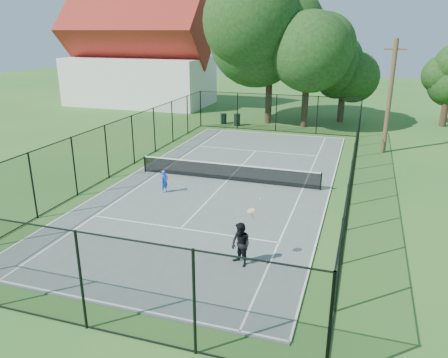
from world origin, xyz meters
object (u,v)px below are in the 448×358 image
(tennis_net, at_px, (227,171))
(player_black, at_px, (241,244))
(trash_bin_right, at_px, (237,120))
(trash_bin_left, at_px, (224,119))
(player_blue, at_px, (165,181))
(utility_pole, at_px, (390,97))

(tennis_net, xyz_separation_m, player_black, (3.15, -8.46, 0.27))
(trash_bin_right, bearing_deg, player_black, -73.35)
(player_black, bearing_deg, trash_bin_left, 109.41)
(player_blue, xyz_separation_m, player_black, (5.60, -5.75, 0.21))
(player_blue, bearing_deg, tennis_net, 47.92)
(tennis_net, distance_m, trash_bin_right, 14.62)
(tennis_net, height_order, trash_bin_right, trash_bin_right)
(tennis_net, relative_size, player_black, 4.15)
(utility_pole, distance_m, player_black, 18.41)
(tennis_net, distance_m, utility_pole, 12.58)
(player_black, bearing_deg, player_blue, 134.26)
(tennis_net, bearing_deg, player_black, -69.57)
(trash_bin_left, distance_m, player_blue, 17.55)
(trash_bin_right, distance_m, player_black, 23.62)
(trash_bin_left, relative_size, utility_pole, 0.12)
(tennis_net, height_order, player_blue, player_blue)
(player_black, bearing_deg, utility_pole, 73.85)
(tennis_net, distance_m, trash_bin_left, 15.48)
(player_blue, distance_m, player_black, 8.03)
(tennis_net, distance_m, player_blue, 3.66)
(player_blue, bearing_deg, trash_bin_right, 93.95)
(tennis_net, relative_size, utility_pole, 1.37)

